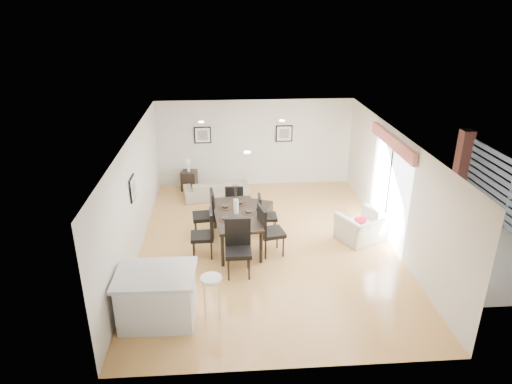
{
  "coord_description": "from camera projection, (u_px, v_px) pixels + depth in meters",
  "views": [
    {
      "loc": [
        -0.94,
        -9.56,
        5.43
      ],
      "look_at": [
        -0.23,
        0.4,
        1.23
      ],
      "focal_mm": 32.0,
      "sensor_mm": 36.0,
      "label": 1
    }
  ],
  "objects": [
    {
      "name": "dining_table",
      "position": [
        236.0,
        216.0,
        10.72
      ],
      "size": [
        1.19,
        2.07,
        0.83
      ],
      "rotation": [
        0.0,
        0.0,
        0.1
      ],
      "color": "black",
      "rests_on": "ground"
    },
    {
      "name": "wall_back",
      "position": [
        255.0,
        143.0,
        14.11
      ],
      "size": [
        6.0,
        0.04,
        2.7
      ],
      "primitive_type": "cube",
      "color": "silver",
      "rests_on": "ground"
    },
    {
      "name": "wall_right",
      "position": [
        395.0,
        190.0,
        10.63
      ],
      "size": [
        0.04,
        8.0,
        2.7
      ],
      "primitive_type": "cube",
      "color": "silver",
      "rests_on": "ground"
    },
    {
      "name": "dining_chair_foot",
      "position": [
        235.0,
        201.0,
        11.91
      ],
      "size": [
        0.5,
        0.5,
        1.04
      ],
      "rotation": [
        0.0,
        0.0,
        3.08
      ],
      "color": "black",
      "rests_on": "ground"
    },
    {
      "name": "cushion",
      "position": [
        360.0,
        222.0,
        10.88
      ],
      "size": [
        0.3,
        0.19,
        0.29
      ],
      "primitive_type": "cube",
      "rotation": [
        0.0,
        0.0,
        3.51
      ],
      "color": "#A81524",
      "rests_on": "armchair"
    },
    {
      "name": "kitchen_island",
      "position": [
        157.0,
        296.0,
        8.23
      ],
      "size": [
        1.44,
        1.12,
        0.99
      ],
      "rotation": [
        0.0,
        0.0,
        -0.02
      ],
      "color": "silver",
      "rests_on": "ground"
    },
    {
      "name": "wall_left",
      "position": [
        134.0,
        197.0,
        10.24
      ],
      "size": [
        0.04,
        8.0,
        2.7
      ],
      "primitive_type": "cube",
      "color": "silver",
      "rests_on": "ground"
    },
    {
      "name": "ceiling",
      "position": [
        268.0,
        136.0,
        9.91
      ],
      "size": [
        6.0,
        8.0,
        0.02
      ],
      "primitive_type": "cube",
      "color": "white",
      "rests_on": "wall_back"
    },
    {
      "name": "bar_stool",
      "position": [
        211.0,
        283.0,
        8.2
      ],
      "size": [
        0.39,
        0.39,
        0.86
      ],
      "color": "white",
      "rests_on": "ground"
    },
    {
      "name": "ground",
      "position": [
        267.0,
        245.0,
        10.96
      ],
      "size": [
        8.0,
        8.0,
        0.0
      ],
      "primitive_type": "plane",
      "color": "tan",
      "rests_on": "ground"
    },
    {
      "name": "courtyard_plant_b",
      "position": [
        474.0,
        213.0,
        11.81
      ],
      "size": [
        0.52,
        0.52,
        0.7
      ],
      "primitive_type": "imported",
      "rotation": [
        0.0,
        0.0,
        0.41
      ],
      "color": "#395825",
      "rests_on": "ground"
    },
    {
      "name": "coffee_table",
      "position": [
        252.0,
        210.0,
        12.32
      ],
      "size": [
        1.18,
        0.95,
        0.41
      ],
      "primitive_type": "cube",
      "rotation": [
        0.0,
        0.0,
        -0.39
      ],
      "color": "black",
      "rests_on": "ground"
    },
    {
      "name": "framed_print_back_right",
      "position": [
        284.0,
        133.0,
        14.03
      ],
      "size": [
        0.52,
        0.04,
        0.52
      ],
      "color": "black",
      "rests_on": "wall_back"
    },
    {
      "name": "dining_chair_wnear",
      "position": [
        206.0,
        231.0,
        10.27
      ],
      "size": [
        0.53,
        0.53,
        1.13
      ],
      "rotation": [
        0.0,
        0.0,
        -1.53
      ],
      "color": "black",
      "rests_on": "ground"
    },
    {
      "name": "dining_chair_head",
      "position": [
        238.0,
        244.0,
        9.63
      ],
      "size": [
        0.55,
        0.55,
        1.22
      ],
      "rotation": [
        0.0,
        0.0,
        -0.0
      ],
      "color": "black",
      "rests_on": "ground"
    },
    {
      "name": "framed_print_left_wall",
      "position": [
        133.0,
        188.0,
        9.94
      ],
      "size": [
        0.04,
        0.52,
        0.52
      ],
      "rotation": [
        0.0,
        0.0,
        1.57
      ],
      "color": "black",
      "rests_on": "wall_left"
    },
    {
      "name": "vase",
      "position": [
        236.0,
        202.0,
        10.58
      ],
      "size": [
        0.9,
        1.41,
        0.74
      ],
      "color": "white",
      "rests_on": "dining_table"
    },
    {
      "name": "framed_print_back_left",
      "position": [
        203.0,
        135.0,
        13.86
      ],
      "size": [
        0.52,
        0.04,
        0.52
      ],
      "color": "black",
      "rests_on": "wall_back"
    },
    {
      "name": "table_lamp",
      "position": [
        188.0,
        164.0,
        13.88
      ],
      "size": [
        0.2,
        0.2,
        0.38
      ],
      "color": "white",
      "rests_on": "side_table"
    },
    {
      "name": "dining_chair_enear",
      "position": [
        267.0,
        228.0,
        10.32
      ],
      "size": [
        0.64,
        0.64,
        1.2
      ],
      "rotation": [
        0.0,
        0.0,
        1.79
      ],
      "color": "black",
      "rests_on": "ground"
    },
    {
      "name": "dining_chair_efar",
      "position": [
        264.0,
        213.0,
        11.29
      ],
      "size": [
        0.46,
        0.46,
        1.03
      ],
      "rotation": [
        0.0,
        0.0,
        1.58
      ],
      "color": "black",
      "rests_on": "ground"
    },
    {
      "name": "wall_front",
      "position": [
        292.0,
        298.0,
        6.76
      ],
      "size": [
        6.0,
        0.04,
        2.7
      ],
      "primitive_type": "cube",
      "color": "silver",
      "rests_on": "ground"
    },
    {
      "name": "dining_chair_wfar",
      "position": [
        207.0,
        211.0,
        11.17
      ],
      "size": [
        0.58,
        0.58,
        1.18
      ],
      "rotation": [
        0.0,
        0.0,
        -1.47
      ],
      "color": "black",
      "rests_on": "ground"
    },
    {
      "name": "sofa",
      "position": [
        217.0,
        189.0,
        13.48
      ],
      "size": [
        2.0,
        1.03,
        0.56
      ],
      "primitive_type": "imported",
      "rotation": [
        0.0,
        0.0,
        3.3
      ],
      "color": "gray",
      "rests_on": "ground"
    },
    {
      "name": "armchair",
      "position": [
        362.0,
        227.0,
        11.05
      ],
      "size": [
        1.38,
        1.32,
        0.7
      ],
      "primitive_type": "imported",
      "rotation": [
        0.0,
        0.0,
        3.6
      ],
      "color": "beige",
      "rests_on": "ground"
    },
    {
      "name": "courtyard",
      "position": [
        500.0,
        189.0,
        11.81
      ],
      "size": [
        6.0,
        6.0,
        2.0
      ],
      "color": "gray",
      "rests_on": "ground"
    },
    {
      "name": "side_table",
      "position": [
        189.0,
        180.0,
        14.09
      ],
      "size": [
        0.52,
        0.52,
        0.6
      ],
      "primitive_type": "cube",
      "rotation": [
        0.0,
        0.0,
        -0.16
      ],
      "color": "black",
      "rests_on": "ground"
    },
    {
      "name": "sliding_door",
      "position": [
        390.0,
        173.0,
        10.78
      ],
      "size": [
        0.12,
        2.7,
        2.57
      ],
      "color": "white",
      "rests_on": "wall_right"
    }
  ]
}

